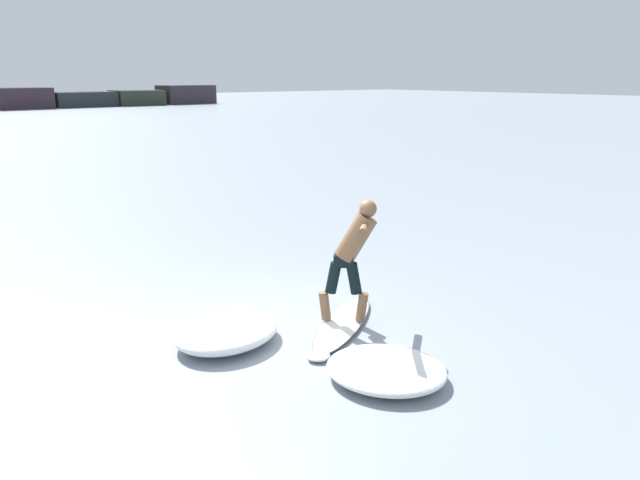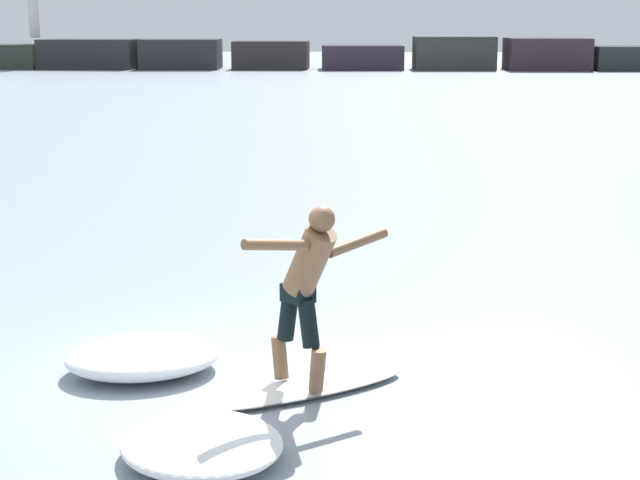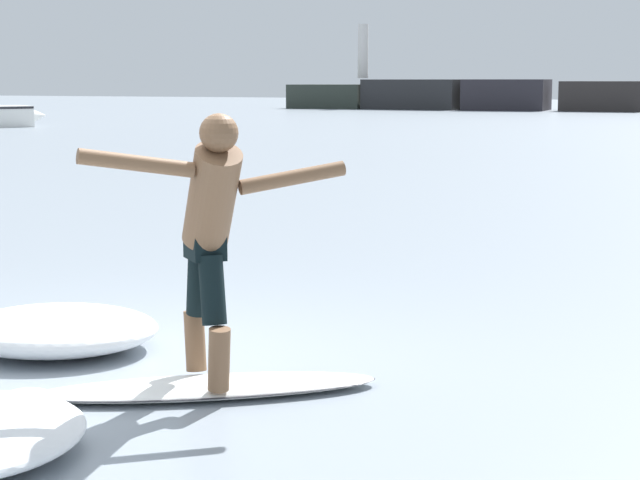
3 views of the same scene
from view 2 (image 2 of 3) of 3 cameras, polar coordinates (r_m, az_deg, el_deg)
The scene contains 6 objects.
ground_plane at distance 10.00m, azimuth -6.19°, elevation -7.42°, with size 200.00×200.00×0.00m, color gray.
rock_jetty_breakwater at distance 71.35m, azimuth 4.69°, elevation 9.81°, with size 59.75×4.90×5.61m.
surfboard at distance 9.54m, azimuth -1.38°, elevation -8.01°, with size 2.14×1.62×0.23m.
surfer at distance 9.18m, azimuth -0.67°, elevation -2.14°, with size 1.18×1.22×1.65m.
wave_foam_at_tail at distance 10.23m, azimuth -9.42°, elevation -6.15°, with size 1.78×1.63×0.31m.
wave_foam_at_nose at distance 8.27m, azimuth -6.33°, elevation -10.76°, with size 1.66×1.73×0.23m.
Camera 2 is at (1.66, -9.30, 3.27)m, focal length 60.00 mm.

